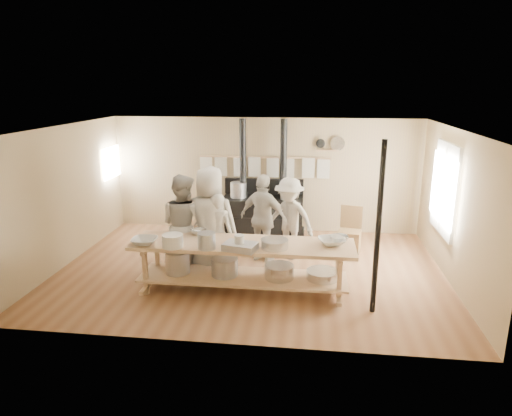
{
  "coord_description": "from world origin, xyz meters",
  "views": [
    {
      "loc": [
        1.07,
        -7.77,
        3.34
      ],
      "look_at": [
        0.08,
        0.2,
        1.14
      ],
      "focal_mm": 32.0,
      "sensor_mm": 36.0,
      "label": 1
    }
  ],
  "objects_px": {
    "cook_far_left": "(218,235)",
    "roasting_pan": "(240,247)",
    "stove": "(262,212)",
    "cook_right": "(264,218)",
    "chair": "(349,239)",
    "cook_by_window": "(289,219)",
    "cook_left": "(183,224)",
    "cook_center": "(210,222)",
    "prep_table": "(242,262)"
  },
  "relations": [
    {
      "from": "cook_far_left",
      "to": "roasting_pan",
      "type": "xyz_separation_m",
      "value": [
        0.55,
        -0.9,
        0.14
      ]
    },
    {
      "from": "stove",
      "to": "cook_right",
      "type": "distance_m",
      "value": 1.66
    },
    {
      "from": "cook_far_left",
      "to": "chair",
      "type": "bearing_deg",
      "value": -145.5
    },
    {
      "from": "cook_by_window",
      "to": "chair",
      "type": "relative_size",
      "value": 1.7
    },
    {
      "from": "roasting_pan",
      "to": "cook_by_window",
      "type": "bearing_deg",
      "value": 71.4
    },
    {
      "from": "cook_far_left",
      "to": "cook_right",
      "type": "height_order",
      "value": "cook_right"
    },
    {
      "from": "cook_left",
      "to": "cook_right",
      "type": "height_order",
      "value": "cook_left"
    },
    {
      "from": "stove",
      "to": "cook_right",
      "type": "xyz_separation_m",
      "value": [
        0.2,
        -1.62,
        0.33
      ]
    },
    {
      "from": "cook_far_left",
      "to": "chair",
      "type": "relative_size",
      "value": 1.63
    },
    {
      "from": "cook_by_window",
      "to": "chair",
      "type": "distance_m",
      "value": 1.38
    },
    {
      "from": "stove",
      "to": "chair",
      "type": "xyz_separation_m",
      "value": [
        1.88,
        -0.97,
        -0.24
      ]
    },
    {
      "from": "cook_left",
      "to": "cook_center",
      "type": "xyz_separation_m",
      "value": [
        0.5,
        -0.04,
        0.08
      ]
    },
    {
      "from": "cook_center",
      "to": "roasting_pan",
      "type": "xyz_separation_m",
      "value": [
        0.68,
        -0.96,
        -0.08
      ]
    },
    {
      "from": "stove",
      "to": "cook_far_left",
      "type": "xyz_separation_m",
      "value": [
        -0.52,
        -2.45,
        0.25
      ]
    },
    {
      "from": "cook_left",
      "to": "cook_right",
      "type": "bearing_deg",
      "value": -122.22
    },
    {
      "from": "stove",
      "to": "roasting_pan",
      "type": "distance_m",
      "value": 3.37
    },
    {
      "from": "cook_far_left",
      "to": "cook_by_window",
      "type": "relative_size",
      "value": 0.96
    },
    {
      "from": "prep_table",
      "to": "chair",
      "type": "distance_m",
      "value": 2.79
    },
    {
      "from": "cook_left",
      "to": "chair",
      "type": "xyz_separation_m",
      "value": [
        3.04,
        1.38,
        -0.63
      ]
    },
    {
      "from": "prep_table",
      "to": "cook_left",
      "type": "relative_size",
      "value": 1.98
    },
    {
      "from": "cook_far_left",
      "to": "cook_right",
      "type": "distance_m",
      "value": 1.1
    },
    {
      "from": "cook_left",
      "to": "cook_by_window",
      "type": "bearing_deg",
      "value": -123.41
    },
    {
      "from": "prep_table",
      "to": "cook_left",
      "type": "distance_m",
      "value": 1.39
    },
    {
      "from": "cook_center",
      "to": "cook_by_window",
      "type": "relative_size",
      "value": 1.23
    },
    {
      "from": "prep_table",
      "to": "cook_far_left",
      "type": "bearing_deg",
      "value": 132.46
    },
    {
      "from": "cook_center",
      "to": "cook_right",
      "type": "bearing_deg",
      "value": -136.6
    },
    {
      "from": "roasting_pan",
      "to": "chair",
      "type": "bearing_deg",
      "value": 52.0
    },
    {
      "from": "stove",
      "to": "cook_by_window",
      "type": "distance_m",
      "value": 1.59
    },
    {
      "from": "cook_center",
      "to": "cook_right",
      "type": "relative_size",
      "value": 1.16
    },
    {
      "from": "stove",
      "to": "cook_far_left",
      "type": "bearing_deg",
      "value": -102.1
    },
    {
      "from": "cook_right",
      "to": "chair",
      "type": "xyz_separation_m",
      "value": [
        1.68,
        0.65,
        -0.57
      ]
    },
    {
      "from": "stove",
      "to": "cook_by_window",
      "type": "relative_size",
      "value": 1.62
    },
    {
      "from": "cook_by_window",
      "to": "roasting_pan",
      "type": "bearing_deg",
      "value": -85.22
    },
    {
      "from": "cook_right",
      "to": "roasting_pan",
      "type": "relative_size",
      "value": 3.41
    },
    {
      "from": "cook_left",
      "to": "roasting_pan",
      "type": "height_order",
      "value": "cook_left"
    },
    {
      "from": "stove",
      "to": "prep_table",
      "type": "relative_size",
      "value": 0.72
    },
    {
      "from": "cook_left",
      "to": "cook_by_window",
      "type": "relative_size",
      "value": 1.13
    },
    {
      "from": "prep_table",
      "to": "cook_right",
      "type": "bearing_deg",
      "value": 81.84
    },
    {
      "from": "chair",
      "to": "cook_center",
      "type": "bearing_deg",
      "value": -138.97
    },
    {
      "from": "cook_by_window",
      "to": "cook_far_left",
      "type": "bearing_deg",
      "value": -115.79
    },
    {
      "from": "prep_table",
      "to": "cook_center",
      "type": "relative_size",
      "value": 1.83
    },
    {
      "from": "cook_far_left",
      "to": "cook_left",
      "type": "relative_size",
      "value": 0.85
    },
    {
      "from": "cook_left",
      "to": "roasting_pan",
      "type": "bearing_deg",
      "value": 169.3
    },
    {
      "from": "cook_center",
      "to": "cook_by_window",
      "type": "height_order",
      "value": "cook_center"
    },
    {
      "from": "prep_table",
      "to": "cook_by_window",
      "type": "xyz_separation_m",
      "value": [
        0.68,
        1.61,
        0.28
      ]
    },
    {
      "from": "chair",
      "to": "roasting_pan",
      "type": "bearing_deg",
      "value": -116.07
    },
    {
      "from": "chair",
      "to": "cook_far_left",
      "type": "bearing_deg",
      "value": -136.55
    },
    {
      "from": "chair",
      "to": "stove",
      "type": "bearing_deg",
      "value": 164.53
    },
    {
      "from": "stove",
      "to": "chair",
      "type": "distance_m",
      "value": 2.13
    },
    {
      "from": "stove",
      "to": "roasting_pan",
      "type": "bearing_deg",
      "value": -89.61
    }
  ]
}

